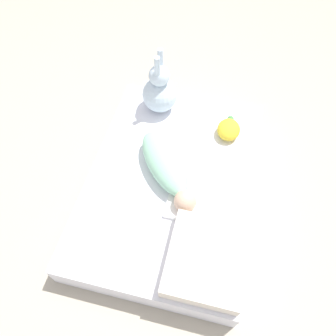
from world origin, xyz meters
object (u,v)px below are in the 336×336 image
object	(u,v)px
swaddled_baby	(167,167)
bunny_plush	(160,91)
pillow	(206,259)
turtle_plush	(229,129)

from	to	relation	value
swaddled_baby	bunny_plush	bearing A→B (deg)	160.01
pillow	turtle_plush	world-z (taller)	pillow
swaddled_baby	bunny_plush	xyz separation A→B (m)	(0.47, 0.16, 0.07)
bunny_plush	turtle_plush	size ratio (longest dim) A/B	2.14
swaddled_baby	turtle_plush	size ratio (longest dim) A/B	2.56
swaddled_baby	turtle_plush	world-z (taller)	swaddled_baby
swaddled_baby	turtle_plush	xyz separation A→B (m)	(0.36, -0.28, -0.02)
pillow	bunny_plush	xyz separation A→B (m)	(0.90, 0.44, 0.09)
pillow	bunny_plush	distance (m)	1.01
pillow	bunny_plush	world-z (taller)	bunny_plush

